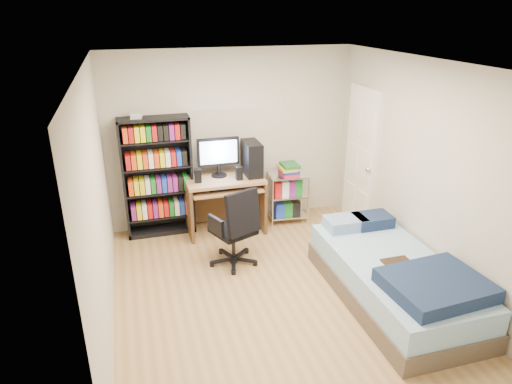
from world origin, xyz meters
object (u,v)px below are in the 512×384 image
object	(u,v)px
office_chair	(235,241)
bed	(395,279)
media_shelf	(158,176)
computer_desk	(231,181)

from	to	relation	value
office_chair	bed	size ratio (longest dim) A/B	0.47
media_shelf	bed	world-z (taller)	media_shelf
media_shelf	computer_desk	distance (m)	1.01
media_shelf	bed	xyz separation A→B (m)	(2.27, -2.37, -0.58)
office_chair	bed	distance (m)	1.91
media_shelf	office_chair	size ratio (longest dim) A/B	1.69
computer_desk	office_chair	xyz separation A→B (m)	(-0.19, -0.99, -0.40)
media_shelf	computer_desk	bearing A→B (deg)	-9.13
computer_desk	office_chair	size ratio (longest dim) A/B	1.32
media_shelf	bed	size ratio (longest dim) A/B	0.80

